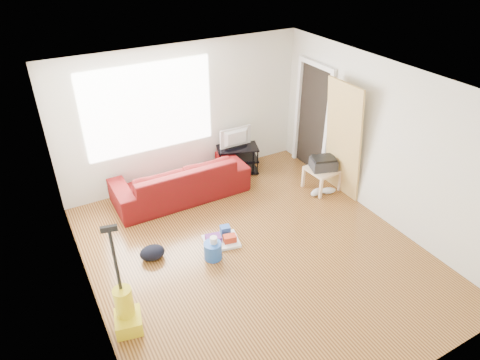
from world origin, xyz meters
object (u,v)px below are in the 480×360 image
bucket (213,258)px  cleaning_tray (222,239)px  tv_stand (237,159)px  backpack (153,258)px  side_table (322,172)px  vacuum (126,310)px  sofa (182,196)px

bucket → cleaning_tray: bearing=44.0°
bucket → cleaning_tray: (0.27, 0.26, 0.06)m
tv_stand → backpack: bearing=-126.0°
side_table → backpack: side_table is taller
bucket → vacuum: size_ratio=0.18×
bucket → backpack: bucket is taller
backpack → vacuum: size_ratio=0.24×
tv_stand → backpack: (-2.26, -1.59, -0.27)m
side_table → cleaning_tray: size_ratio=0.92×
sofa → vacuum: vacuum is taller
tv_stand → cleaning_tray: (-1.23, -1.74, -0.22)m
vacuum → sofa: bearing=67.1°
sofa → vacuum: size_ratio=1.57×
vacuum → side_table: bearing=31.0°
side_table → cleaning_tray: 2.33m
backpack → side_table: bearing=10.0°
cleaning_tray → vacuum: 1.91m
side_table → tv_stand: bearing=129.2°
sofa → backpack: (-0.99, -1.32, 0.00)m
backpack → vacuum: vacuum is taller
bucket → backpack: (-0.76, 0.42, 0.00)m
tv_stand → bucket: tv_stand is taller
tv_stand → bucket: (-1.50, -2.00, -0.27)m
sofa → bucket: (-0.22, -1.73, 0.00)m
sofa → tv_stand: size_ratio=2.66×
cleaning_tray → bucket: bearing=-136.0°
side_table → bucket: (-2.53, -0.73, -0.35)m
bucket → tv_stand: bearing=53.2°
bucket → sofa: bearing=82.7°
sofa → cleaning_tray: (0.05, -1.47, 0.06)m
tv_stand → side_table: tv_stand is taller
bucket → cleaning_tray: size_ratio=0.44×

